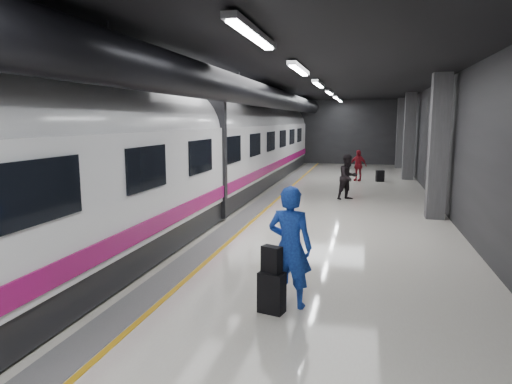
# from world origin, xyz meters

# --- Properties ---
(ground) EXTENTS (40.00, 40.00, 0.00)m
(ground) POSITION_xyz_m (0.00, 0.00, 0.00)
(ground) COLOR silver
(ground) RESTS_ON ground
(platform_hall) EXTENTS (10.02, 40.02, 4.51)m
(platform_hall) POSITION_xyz_m (-0.29, 0.96, 3.54)
(platform_hall) COLOR black
(platform_hall) RESTS_ON ground
(train) EXTENTS (3.05, 38.00, 4.05)m
(train) POSITION_xyz_m (-3.25, -0.00, 2.07)
(train) COLOR black
(train) RESTS_ON ground
(traveler_main) EXTENTS (0.80, 0.57, 2.03)m
(traveler_main) POSITION_xyz_m (1.21, -5.94, 1.02)
(traveler_main) COLOR blue
(traveler_main) RESTS_ON ground
(suitcase_main) EXTENTS (0.46, 0.35, 0.67)m
(suitcase_main) POSITION_xyz_m (0.97, -6.27, 0.33)
(suitcase_main) COLOR black
(suitcase_main) RESTS_ON ground
(shoulder_bag) EXTENTS (0.36, 0.29, 0.43)m
(shoulder_bag) POSITION_xyz_m (0.96, -6.24, 0.88)
(shoulder_bag) COLOR black
(shoulder_bag) RESTS_ON suitcase_main
(traveler_far_a) EXTENTS (1.09, 1.07, 1.77)m
(traveler_far_a) POSITION_xyz_m (1.73, 4.85, 0.88)
(traveler_far_a) COLOR black
(traveler_far_a) RESTS_ON ground
(traveler_far_b) EXTENTS (1.01, 0.75, 1.59)m
(traveler_far_b) POSITION_xyz_m (2.01, 10.73, 0.79)
(traveler_far_b) COLOR maroon
(traveler_far_b) RESTS_ON ground
(suitcase_far) EXTENTS (0.44, 0.36, 0.56)m
(suitcase_far) POSITION_xyz_m (3.12, 10.67, 0.28)
(suitcase_far) COLOR black
(suitcase_far) RESTS_ON ground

